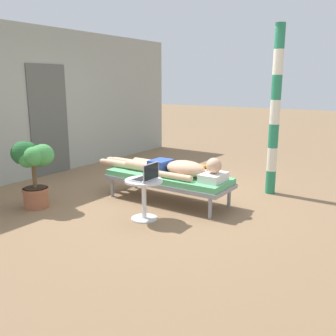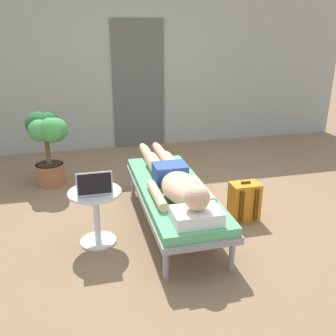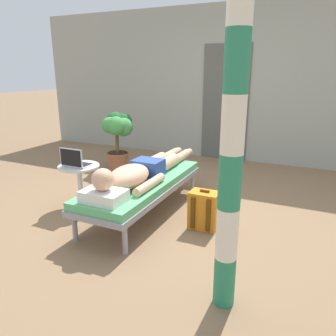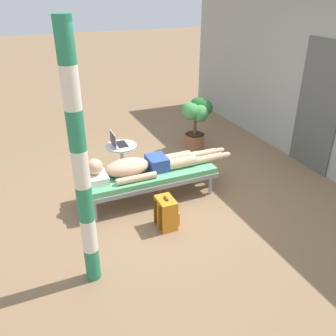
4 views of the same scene
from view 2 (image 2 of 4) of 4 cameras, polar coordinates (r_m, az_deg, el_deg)
The scene contains 9 objects.
ground_plane at distance 4.09m, azimuth 1.97°, elevation -7.04°, with size 40.00×40.00×0.00m, color #846647.
house_wall_back at distance 6.27m, azimuth -6.16°, elevation 15.50°, with size 7.60×0.20×2.70m, color #999E93.
house_door_panel at distance 6.23m, azimuth -4.50°, elevation 12.45°, with size 0.84×0.03×2.04m, color #545651.
lounge_chair at distance 3.74m, azimuth 0.80°, elevation -3.91°, with size 0.67×1.89×0.42m.
person_reclining at distance 3.62m, azimuth 1.05°, elevation -1.83°, with size 0.53×2.17×0.32m.
side_table at distance 3.50m, azimuth -10.94°, elevation -5.99°, with size 0.48×0.48×0.52m.
laptop at distance 3.36m, azimuth -11.15°, elevation -2.93°, with size 0.31×0.24×0.23m.
backpack at distance 4.01m, azimuth 11.53°, elevation -4.99°, with size 0.30×0.26×0.42m.
potted_plant at distance 4.87m, azimuth -18.00°, elevation 4.39°, with size 0.51×0.58×0.94m.
Camera 2 is at (-1.01, -3.48, 1.90)m, focal length 39.93 mm.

